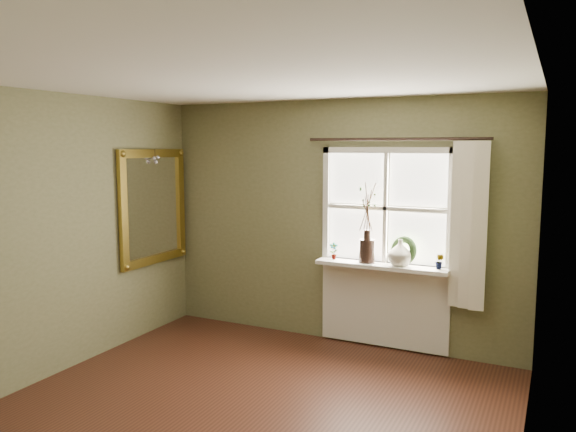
# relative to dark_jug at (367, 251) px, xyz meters

# --- Properties ---
(floor) EXTENTS (4.50, 4.50, 0.00)m
(floor) POSITION_rel_dark_jug_xyz_m (-0.39, -2.12, -1.04)
(floor) COLOR #3F1E13
(floor) RESTS_ON ground
(ceiling) EXTENTS (4.50, 4.50, 0.00)m
(ceiling) POSITION_rel_dark_jug_xyz_m (-0.39, -2.12, 1.56)
(ceiling) COLOR silver
(ceiling) RESTS_ON ground
(wall_back) EXTENTS (4.00, 0.10, 2.60)m
(wall_back) POSITION_rel_dark_jug_xyz_m (-0.39, 0.18, 0.26)
(wall_back) COLOR #676744
(wall_back) RESTS_ON ground
(wall_left) EXTENTS (0.10, 4.50, 2.60)m
(wall_left) POSITION_rel_dark_jug_xyz_m (-2.44, -2.12, 0.26)
(wall_left) COLOR #676744
(wall_left) RESTS_ON ground
(wall_right) EXTENTS (0.10, 4.50, 2.60)m
(wall_right) POSITION_rel_dark_jug_xyz_m (1.66, -2.12, 0.26)
(wall_right) COLOR #676744
(wall_right) RESTS_ON ground
(window_frame) EXTENTS (1.36, 0.06, 1.24)m
(window_frame) POSITION_rel_dark_jug_xyz_m (0.16, 0.11, 0.44)
(window_frame) COLOR silver
(window_frame) RESTS_ON wall_back
(window_sill) EXTENTS (1.36, 0.26, 0.04)m
(window_sill) POSITION_rel_dark_jug_xyz_m (0.16, 0.00, -0.14)
(window_sill) COLOR silver
(window_sill) RESTS_ON wall_back
(window_apron) EXTENTS (1.36, 0.04, 0.88)m
(window_apron) POSITION_rel_dark_jug_xyz_m (0.16, 0.11, -0.58)
(window_apron) COLOR silver
(window_apron) RESTS_ON ground
(dark_jug) EXTENTS (0.22, 0.22, 0.24)m
(dark_jug) POSITION_rel_dark_jug_xyz_m (0.00, 0.00, 0.00)
(dark_jug) COLOR black
(dark_jug) RESTS_ON window_sill
(cream_vase) EXTENTS (0.32, 0.32, 0.27)m
(cream_vase) POSITION_rel_dark_jug_xyz_m (0.35, 0.00, 0.01)
(cream_vase) COLOR beige
(cream_vase) RESTS_ON window_sill
(wreath) EXTENTS (0.33, 0.23, 0.31)m
(wreath) POSITION_rel_dark_jug_xyz_m (0.37, 0.04, -0.01)
(wreath) COLOR #243D1B
(wreath) RESTS_ON window_sill
(potted_plant_left) EXTENTS (0.11, 0.10, 0.18)m
(potted_plant_left) POSITION_rel_dark_jug_xyz_m (-0.37, 0.00, -0.03)
(potted_plant_left) COLOR #243D1B
(potted_plant_left) RESTS_ON window_sill
(potted_plant_right) EXTENTS (0.11, 0.10, 0.16)m
(potted_plant_right) POSITION_rel_dark_jug_xyz_m (0.74, 0.00, -0.04)
(potted_plant_right) COLOR #243D1B
(potted_plant_right) RESTS_ON window_sill
(curtain) EXTENTS (0.36, 0.12, 1.59)m
(curtain) POSITION_rel_dark_jug_xyz_m (1.00, 0.01, 0.32)
(curtain) COLOR silver
(curtain) RESTS_ON wall_back
(curtain_rod) EXTENTS (1.84, 0.03, 0.03)m
(curtain_rod) POSITION_rel_dark_jug_xyz_m (0.26, 0.05, 1.14)
(curtain_rod) COLOR black
(curtain_rod) RESTS_ON wall_back
(gilt_mirror) EXTENTS (0.10, 1.08, 1.29)m
(gilt_mirror) POSITION_rel_dark_jug_xyz_m (-2.36, -0.48, 0.40)
(gilt_mirror) COLOR white
(gilt_mirror) RESTS_ON wall_left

